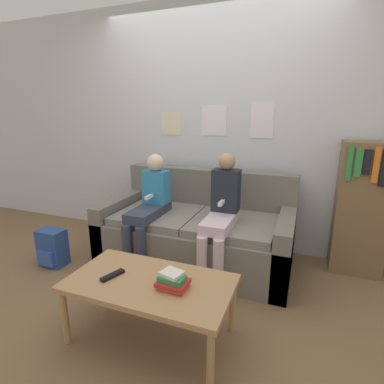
# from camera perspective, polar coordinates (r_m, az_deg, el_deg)

# --- Properties ---
(ground_plane) EXTENTS (10.00, 10.00, 0.00)m
(ground_plane) POSITION_cam_1_polar(r_m,az_deg,el_deg) (2.70, -3.51, -17.99)
(ground_plane) COLOR brown
(wall_back) EXTENTS (8.00, 0.06, 2.60)m
(wall_back) POSITION_cam_1_polar(r_m,az_deg,el_deg) (3.33, 4.36, 12.02)
(wall_back) COLOR silver
(wall_back) RESTS_ON ground_plane
(couch) EXTENTS (1.84, 0.92, 0.88)m
(couch) POSITION_cam_1_polar(r_m,az_deg,el_deg) (3.04, 0.95, -7.81)
(couch) COLOR #6B665B
(couch) RESTS_ON ground_plane
(coffee_table) EXTENTS (1.07, 0.58, 0.42)m
(coffee_table) POSITION_cam_1_polar(r_m,az_deg,el_deg) (2.05, -7.99, -17.41)
(coffee_table) COLOR #AD7F51
(coffee_table) RESTS_ON ground_plane
(person_left) EXTENTS (0.24, 0.61, 1.08)m
(person_left) POSITION_cam_1_polar(r_m,az_deg,el_deg) (2.90, -8.16, -2.48)
(person_left) COLOR #33384C
(person_left) RESTS_ON ground_plane
(person_right) EXTENTS (0.24, 0.61, 1.12)m
(person_right) POSITION_cam_1_polar(r_m,az_deg,el_deg) (2.64, 5.58, -3.85)
(person_right) COLOR silver
(person_right) RESTS_ON ground_plane
(tv_remote) EXTENTS (0.09, 0.17, 0.02)m
(tv_remote) POSITION_cam_1_polar(r_m,az_deg,el_deg) (2.10, -14.89, -15.10)
(tv_remote) COLOR black
(tv_remote) RESTS_ON coffee_table
(book_stack) EXTENTS (0.19, 0.15, 0.10)m
(book_stack) POSITION_cam_1_polar(r_m,az_deg,el_deg) (1.92, -3.72, -16.56)
(book_stack) COLOR orange
(book_stack) RESTS_ON coffee_table
(bookshelf) EXTENTS (0.44, 0.32, 1.23)m
(bookshelf) POSITION_cam_1_polar(r_m,az_deg,el_deg) (3.14, 29.54, -2.78)
(bookshelf) COLOR brown
(bookshelf) RESTS_ON ground_plane
(backpack) EXTENTS (0.26, 0.20, 0.36)m
(backpack) POSITION_cam_1_polar(r_m,az_deg,el_deg) (3.29, -25.06, -9.62)
(backpack) COLOR #284789
(backpack) RESTS_ON ground_plane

